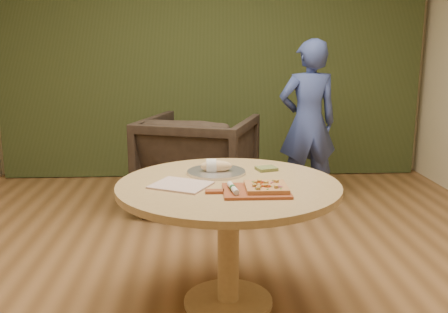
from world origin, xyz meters
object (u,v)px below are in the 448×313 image
pizza_paddle (254,191)px  bread_roll (215,166)px  flatbread_pizza (266,187)px  serving_tray (216,172)px  person_standing (308,123)px  cutlery_roll (233,188)px  pedestal_table (228,206)px  armchair (199,158)px

pizza_paddle → bread_roll: bearing=115.1°
pizza_paddle → flatbread_pizza: 0.07m
bread_roll → serving_tray: bearing=0.0°
person_standing → serving_tray: bearing=55.0°
flatbread_pizza → bread_roll: size_ratio=1.14×
cutlery_roll → bread_roll: bearing=92.1°
pedestal_table → armchair: 1.79m
bread_roll → cutlery_roll: bearing=-79.4°
pizza_paddle → armchair: armchair is taller
armchair → pedestal_table: bearing=113.5°
cutlery_roll → person_standing: size_ratio=0.13×
pedestal_table → cutlery_roll: size_ratio=6.37×
pizza_paddle → cutlery_roll: size_ratio=2.23×
serving_tray → person_standing: 1.98m
flatbread_pizza → serving_tray: flatbread_pizza is taller
flatbread_pizza → bread_roll: (-0.26, 0.41, 0.02)m
flatbread_pizza → armchair: (-0.36, 1.96, -0.29)m
pizza_paddle → flatbread_pizza: bearing=6.8°
serving_tray → flatbread_pizza: bearing=-58.6°
person_standing → cutlery_roll: bearing=61.6°
bread_roll → armchair: bearing=93.6°
pedestal_table → pizza_paddle: bearing=-57.1°
flatbread_pizza → pizza_paddle: bearing=-173.3°
cutlery_roll → armchair: bearing=86.6°
flatbread_pizza → cutlery_roll: bearing=-172.2°
pizza_paddle → person_standing: bearing=70.7°
cutlery_roll → armchair: 2.01m
armchair → person_standing: size_ratio=0.63×
armchair → flatbread_pizza: bearing=118.4°
armchair → serving_tray: bearing=112.1°
flatbread_pizza → cutlery_roll: 0.18m
pedestal_table → person_standing: size_ratio=0.81×
armchair → pizza_paddle: bearing=116.6°
pizza_paddle → serving_tray: size_ratio=1.25×
pizza_paddle → armchair: (-0.29, 1.97, -0.27)m
pedestal_table → flatbread_pizza: (0.19, -0.19, 0.17)m
pizza_paddle → person_standing: (0.76, 2.16, 0.03)m
serving_tray → bread_roll: (-0.01, 0.00, 0.04)m
pedestal_table → armchair: size_ratio=1.29×
flatbread_pizza → serving_tray: size_ratio=0.62×
pizza_paddle → serving_tray: (-0.19, 0.42, -0.00)m
pizza_paddle → cutlery_roll: (-0.11, -0.02, 0.02)m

